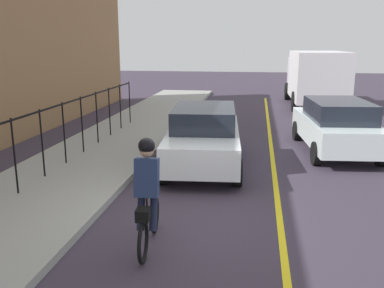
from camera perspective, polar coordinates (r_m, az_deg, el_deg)
ground_plane at (r=8.09m, az=0.23°, el=-10.05°), size 80.00×80.00×0.00m
lane_line_centre at (r=8.03m, az=11.80°, el=-10.52°), size 36.00×0.12×0.01m
sidewalk at (r=9.16m, az=-21.51°, el=-7.63°), size 40.00×3.20×0.15m
iron_fence at (r=9.86m, az=-21.24°, el=1.01°), size 15.03×0.04×1.60m
cyclist_lead at (r=6.71m, az=-6.01°, el=-6.84°), size 1.71×0.38×1.83m
patrol_sedan at (r=13.32m, az=18.84°, el=2.42°), size 4.54×2.23×1.58m
parked_sedan_rear at (r=11.17m, az=1.62°, el=1.10°), size 4.52×2.18×1.58m
box_truck_background at (r=22.56m, az=16.28°, el=8.79°), size 6.75×2.63×2.78m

